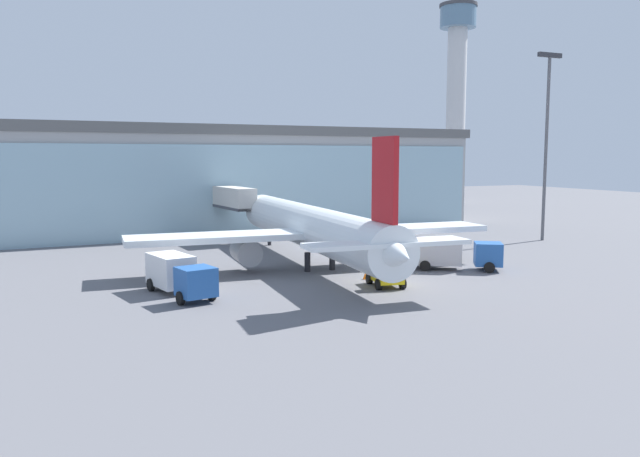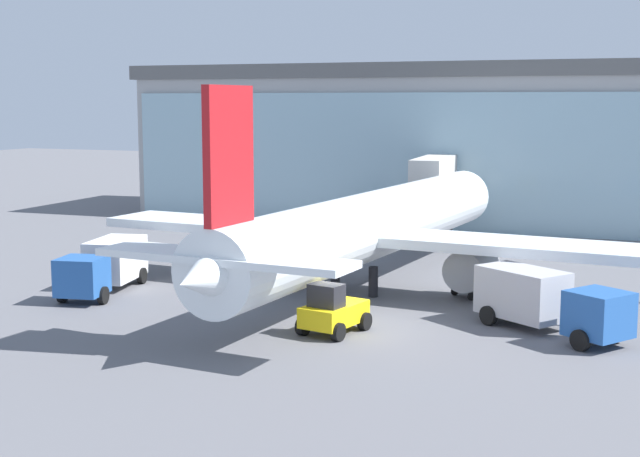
{
  "view_description": "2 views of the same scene",
  "coord_description": "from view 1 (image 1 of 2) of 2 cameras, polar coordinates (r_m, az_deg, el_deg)",
  "views": [
    {
      "loc": [
        -23.25,
        -40.09,
        9.56
      ],
      "look_at": [
        -0.31,
        11.2,
        2.99
      ],
      "focal_mm": 35.0,
      "sensor_mm": 36.0,
      "label": 1
    },
    {
      "loc": [
        13.58,
        -36.64,
        10.14
      ],
      "look_at": [
        -5.09,
        8.79,
        3.13
      ],
      "focal_mm": 50.0,
      "sensor_mm": 36.0,
      "label": 2
    }
  ],
  "objects": [
    {
      "name": "catering_truck",
      "position": [
        44.07,
        -12.82,
        -4.08
      ],
      "size": [
        3.7,
        7.6,
        2.65
      ],
      "rotation": [
        0.0,
        0.0,
        4.92
      ],
      "color": "#2659A5",
      "rests_on": "ground"
    },
    {
      "name": "fuel_truck",
      "position": [
        53.69,
        12.11,
        -2.15
      ],
      "size": [
        7.33,
        5.8,
        2.65
      ],
      "rotation": [
        0.0,
        0.0,
        5.71
      ],
      "color": "#2659A5",
      "rests_on": "ground"
    },
    {
      "name": "baggage_cart",
      "position": [
        56.9,
        4.79,
        -2.51
      ],
      "size": [
        3.03,
        3.17,
        1.5
      ],
      "rotation": [
        0.0,
        0.0,
        4.01
      ],
      "color": "slate",
      "rests_on": "ground"
    },
    {
      "name": "safety_cone_wingtip",
      "position": [
        51.17,
        -13.86,
        -3.98
      ],
      "size": [
        0.36,
        0.36,
        0.55
      ],
      "primitive_type": "cone",
      "color": "orange",
      "rests_on": "ground"
    },
    {
      "name": "safety_cone_nose",
      "position": [
        48.74,
        4.16,
        -4.33
      ],
      "size": [
        0.36,
        0.36,
        0.55
      ],
      "primitive_type": "cone",
      "color": "orange",
      "rests_on": "ground"
    },
    {
      "name": "terminal_building",
      "position": [
        82.82,
        -7.8,
        4.58
      ],
      "size": [
        65.51,
        18.01,
        13.25
      ],
      "rotation": [
        0.0,
        0.0,
        0.04
      ],
      "color": "#A0A0A0",
      "rests_on": "ground"
    },
    {
      "name": "control_tower",
      "position": [
        130.94,
        12.37,
        12.66
      ],
      "size": [
        7.44,
        7.44,
        39.35
      ],
      "color": "silver",
      "rests_on": "ground"
    },
    {
      "name": "jet_bridge",
      "position": [
        71.99,
        -8.33,
        2.71
      ],
      "size": [
        3.17,
        11.32,
        6.06
      ],
      "rotation": [
        0.0,
        0.0,
        1.65
      ],
      "color": "beige",
      "rests_on": "ground"
    },
    {
      "name": "ground",
      "position": [
        47.32,
        5.92,
        -5.02
      ],
      "size": [
        240.0,
        240.0,
        0.0
      ],
      "primitive_type": "plane",
      "color": "slate"
    },
    {
      "name": "airplane",
      "position": [
        53.55,
        -0.73,
        0.03
      ],
      "size": [
        31.43,
        36.22,
        10.78
      ],
      "rotation": [
        0.0,
        0.0,
        1.5
      ],
      "color": "white",
      "rests_on": "ground"
    },
    {
      "name": "apron_light_mast",
      "position": [
        74.8,
        20.02,
        8.3
      ],
      "size": [
        3.2,
        0.4,
        20.83
      ],
      "color": "#59595E",
      "rests_on": "ground"
    },
    {
      "name": "pushback_tug",
      "position": [
        46.05,
        6.07,
        -4.11
      ],
      "size": [
        2.69,
        3.49,
        2.3
      ],
      "rotation": [
        0.0,
        0.0,
        1.38
      ],
      "color": "yellow",
      "rests_on": "ground"
    }
  ]
}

